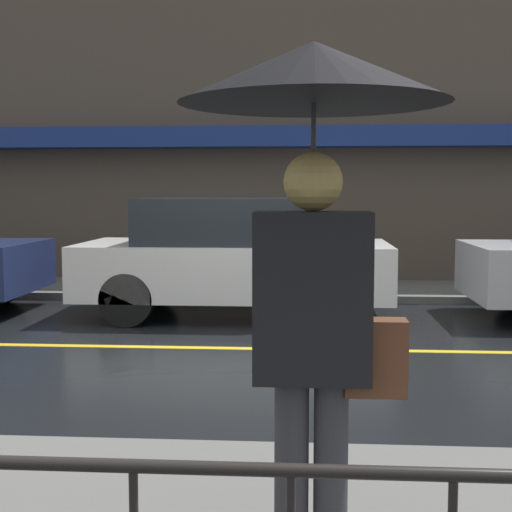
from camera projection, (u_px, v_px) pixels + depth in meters
The scene contains 6 objects.
ground_plane at pixel (246, 349), 7.61m from camera, with size 80.00×80.00×0.00m, color black.
sidewalk_far at pixel (267, 290), 11.71m from camera, with size 28.00×1.99×0.12m.
lane_marking at pixel (246, 348), 7.61m from camera, with size 25.20×0.12×0.01m.
building_storefront at pixel (271, 103), 12.53m from camera, with size 28.00×0.85×6.52m.
pedestrian at pixel (315, 165), 2.72m from camera, with size 1.04×1.04×2.13m.
car_white at pixel (232, 257), 9.53m from camera, with size 4.08×1.87×1.58m.
Camera 1 is at (0.63, -7.46, 1.68)m, focal length 50.00 mm.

